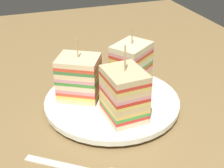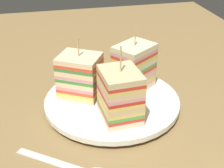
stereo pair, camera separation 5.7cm
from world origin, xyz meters
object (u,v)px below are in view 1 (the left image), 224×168
(plate, at_px, (112,102))
(sandwich_wedge_1, at_px, (124,94))
(sandwich_wedge_2, at_px, (131,66))
(chip_pile, at_px, (116,93))
(sandwich_wedge_0, at_px, (79,78))

(plate, xyz_separation_m, sandwich_wedge_1, (-0.06, 0.00, 0.05))
(sandwich_wedge_2, relative_size, chip_pile, 1.65)
(sandwich_wedge_2, bearing_deg, sandwich_wedge_1, 26.01)
(plate, bearing_deg, chip_pile, -144.31)
(sandwich_wedge_1, xyz_separation_m, sandwich_wedge_2, (0.09, -0.05, 0.00))
(plate, xyz_separation_m, sandwich_wedge_2, (0.03, -0.05, 0.05))
(plate, bearing_deg, sandwich_wedge_2, -56.70)
(plate, bearing_deg, sandwich_wedge_0, 63.79)
(sandwich_wedge_0, bearing_deg, chip_pile, 0.08)
(sandwich_wedge_0, bearing_deg, sandwich_wedge_2, 33.55)
(sandwich_wedge_1, bearing_deg, plate, -4.24)
(plate, bearing_deg, sandwich_wedge_1, 179.77)
(plate, relative_size, chip_pile, 3.34)
(sandwich_wedge_0, relative_size, sandwich_wedge_1, 0.88)
(plate, xyz_separation_m, sandwich_wedge_0, (0.03, 0.05, 0.05))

